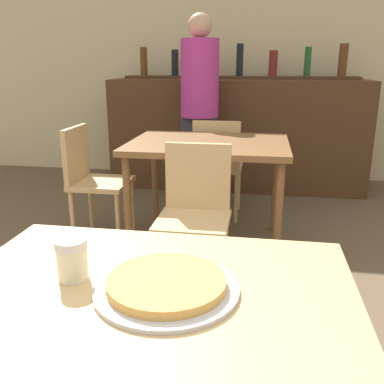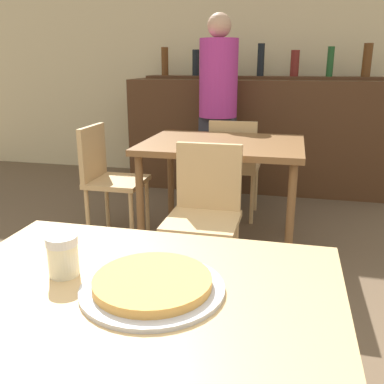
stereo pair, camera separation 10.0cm
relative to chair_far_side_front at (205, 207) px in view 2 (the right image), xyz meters
name	(u,v)px [view 2 (the right image)]	position (x,y,z in m)	size (l,w,h in m)	color
wall_back	(264,51)	(0.09, 2.69, 0.91)	(8.00, 0.05, 2.80)	beige
dining_table_near	(134,322)	(0.09, -1.37, 0.16)	(1.04, 0.79, 0.73)	tan
dining_table_far	(223,154)	(0.00, 0.59, 0.19)	(1.07, 0.84, 0.76)	brown
bar_counter	(256,135)	(0.09, 2.19, 0.07)	(2.60, 0.56, 1.12)	#4C2D19
bar_back_shelf	(263,71)	(0.12, 2.33, 0.70)	(2.39, 0.24, 0.35)	#4C2D19
chair_far_side_front	(205,207)	(0.00, 0.00, 0.00)	(0.40, 0.40, 0.84)	tan
chair_far_side_back	(234,162)	(0.00, 1.19, 0.00)	(0.40, 0.40, 0.84)	tan
chair_far_side_left	(107,173)	(-0.86, 0.59, 0.00)	(0.40, 0.40, 0.84)	tan
pizza_tray	(152,285)	(0.14, -1.35, 0.26)	(0.36, 0.36, 0.04)	#B7B7BC
cheese_shaker	(63,255)	(-0.12, -1.32, 0.30)	(0.08, 0.08, 0.11)	beige
person_standing	(218,105)	(-0.21, 1.61, 0.42)	(0.34, 0.34, 1.69)	#2D2D38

